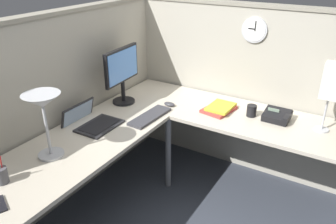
{
  "coord_description": "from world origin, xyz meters",
  "views": [
    {
      "loc": [
        -2.01,
        -1.14,
        1.96
      ],
      "look_at": [
        0.09,
        0.12,
        0.79
      ],
      "focal_mm": 35.92,
      "sensor_mm": 36.0,
      "label": 1
    }
  ],
  "objects_px": {
    "desk_lamp_paper": "(332,83)",
    "book_stack": "(220,108)",
    "computer_mouse": "(169,104)",
    "wall_clock": "(255,30)",
    "monitor": "(122,71)",
    "desk_lamp_dome": "(43,106)",
    "office_phone": "(278,116)",
    "keyboard": "(150,116)",
    "coffee_mug": "(252,111)",
    "laptop": "(90,121)",
    "pen_cup": "(1,175)"
  },
  "relations": [
    {
      "from": "desk_lamp_paper",
      "to": "book_stack",
      "type": "bearing_deg",
      "value": 95.42
    },
    {
      "from": "computer_mouse",
      "to": "wall_clock",
      "type": "relative_size",
      "value": 0.47
    },
    {
      "from": "book_stack",
      "to": "desk_lamp_paper",
      "type": "xyz_separation_m",
      "value": [
        0.08,
        -0.81,
        0.36
      ]
    },
    {
      "from": "monitor",
      "to": "wall_clock",
      "type": "xyz_separation_m",
      "value": [
        0.64,
        -0.94,
        0.35
      ]
    },
    {
      "from": "desk_lamp_dome",
      "to": "office_phone",
      "type": "relative_size",
      "value": 2.13
    },
    {
      "from": "desk_lamp_paper",
      "to": "wall_clock",
      "type": "xyz_separation_m",
      "value": [
        0.28,
        0.69,
        0.26
      ]
    },
    {
      "from": "keyboard",
      "to": "office_phone",
      "type": "distance_m",
      "value": 1.03
    },
    {
      "from": "monitor",
      "to": "coffee_mug",
      "type": "xyz_separation_m",
      "value": [
        0.32,
        -1.08,
        -0.25
      ]
    },
    {
      "from": "computer_mouse",
      "to": "desk_lamp_paper",
      "type": "bearing_deg",
      "value": -80.06
    },
    {
      "from": "laptop",
      "to": "desk_lamp_dome",
      "type": "bearing_deg",
      "value": -169.02
    },
    {
      "from": "computer_mouse",
      "to": "pen_cup",
      "type": "height_order",
      "value": "pen_cup"
    },
    {
      "from": "computer_mouse",
      "to": "coffee_mug",
      "type": "bearing_deg",
      "value": -75.6
    },
    {
      "from": "keyboard",
      "to": "wall_clock",
      "type": "relative_size",
      "value": 1.95
    },
    {
      "from": "desk_lamp_dome",
      "to": "coffee_mug",
      "type": "distance_m",
      "value": 1.62
    },
    {
      "from": "monitor",
      "to": "desk_lamp_dome",
      "type": "relative_size",
      "value": 1.12
    },
    {
      "from": "office_phone",
      "to": "pen_cup",
      "type": "bearing_deg",
      "value": 144.62
    },
    {
      "from": "pen_cup",
      "to": "keyboard",
      "type": "bearing_deg",
      "value": -12.86
    },
    {
      "from": "coffee_mug",
      "to": "computer_mouse",
      "type": "bearing_deg",
      "value": 104.4
    },
    {
      "from": "laptop",
      "to": "wall_clock",
      "type": "xyz_separation_m",
      "value": [
        1.12,
        -0.9,
        0.62
      ]
    },
    {
      "from": "computer_mouse",
      "to": "desk_lamp_dome",
      "type": "bearing_deg",
      "value": 166.26
    },
    {
      "from": "desk_lamp_paper",
      "to": "coffee_mug",
      "type": "xyz_separation_m",
      "value": [
        -0.04,
        0.54,
        -0.34
      ]
    },
    {
      "from": "laptop",
      "to": "wall_clock",
      "type": "bearing_deg",
      "value": -38.79
    },
    {
      "from": "desk_lamp_dome",
      "to": "pen_cup",
      "type": "height_order",
      "value": "desk_lamp_dome"
    },
    {
      "from": "office_phone",
      "to": "desk_lamp_dome",
      "type": "bearing_deg",
      "value": 138.33
    },
    {
      "from": "keyboard",
      "to": "desk_lamp_paper",
      "type": "relative_size",
      "value": 0.81
    },
    {
      "from": "laptop",
      "to": "wall_clock",
      "type": "height_order",
      "value": "wall_clock"
    },
    {
      "from": "desk_lamp_paper",
      "to": "wall_clock",
      "type": "relative_size",
      "value": 2.41
    },
    {
      "from": "desk_lamp_dome",
      "to": "book_stack",
      "type": "bearing_deg",
      "value": -29.06
    },
    {
      "from": "pen_cup",
      "to": "coffee_mug",
      "type": "bearing_deg",
      "value": -30.8
    },
    {
      "from": "laptop",
      "to": "keyboard",
      "type": "bearing_deg",
      "value": -45.4
    },
    {
      "from": "keyboard",
      "to": "book_stack",
      "type": "height_order",
      "value": "book_stack"
    },
    {
      "from": "desk_lamp_dome",
      "to": "coffee_mug",
      "type": "bearing_deg",
      "value": -36.82
    },
    {
      "from": "monitor",
      "to": "pen_cup",
      "type": "xyz_separation_m",
      "value": [
        -1.31,
        -0.11,
        -0.24
      ]
    },
    {
      "from": "desk_lamp_paper",
      "to": "pen_cup",
      "type": "bearing_deg",
      "value": 137.79
    },
    {
      "from": "monitor",
      "to": "desk_lamp_dome",
      "type": "distance_m",
      "value": 0.97
    },
    {
      "from": "keyboard",
      "to": "book_stack",
      "type": "distance_m",
      "value": 0.61
    },
    {
      "from": "office_phone",
      "to": "laptop",
      "type": "bearing_deg",
      "value": 123.49
    },
    {
      "from": "computer_mouse",
      "to": "wall_clock",
      "type": "xyz_separation_m",
      "value": [
        0.5,
        -0.54,
        0.62
      ]
    },
    {
      "from": "desk_lamp_paper",
      "to": "monitor",
      "type": "bearing_deg",
      "value": 102.46
    },
    {
      "from": "keyboard",
      "to": "office_phone",
      "type": "relative_size",
      "value": 2.06
    },
    {
      "from": "monitor",
      "to": "wall_clock",
      "type": "bearing_deg",
      "value": -55.57
    },
    {
      "from": "keyboard",
      "to": "desk_lamp_dome",
      "type": "relative_size",
      "value": 0.97
    },
    {
      "from": "laptop",
      "to": "office_phone",
      "type": "relative_size",
      "value": 1.85
    },
    {
      "from": "office_phone",
      "to": "book_stack",
      "type": "relative_size",
      "value": 0.67
    },
    {
      "from": "laptop",
      "to": "book_stack",
      "type": "relative_size",
      "value": 1.24
    },
    {
      "from": "computer_mouse",
      "to": "office_phone",
      "type": "distance_m",
      "value": 0.92
    },
    {
      "from": "keyboard",
      "to": "desk_lamp_paper",
      "type": "height_order",
      "value": "desk_lamp_paper"
    },
    {
      "from": "monitor",
      "to": "laptop",
      "type": "relative_size",
      "value": 1.3
    },
    {
      "from": "keyboard",
      "to": "desk_lamp_dome",
      "type": "distance_m",
      "value": 0.92
    },
    {
      "from": "computer_mouse",
      "to": "book_stack",
      "type": "xyz_separation_m",
      "value": [
        0.14,
        -0.42,
        0.0
      ]
    }
  ]
}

